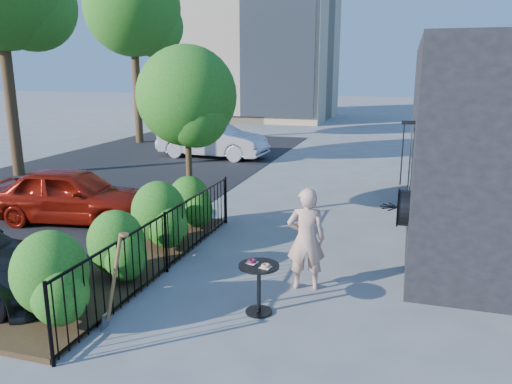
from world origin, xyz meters
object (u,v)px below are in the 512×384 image
(cafe_table, at_px, (259,280))
(woman, at_px, (306,239))
(patio_tree, at_px, (189,102))
(car_silver, at_px, (212,140))
(car_red, at_px, (72,195))
(shovel, at_px, (113,287))
(street_tree_far, at_px, (133,14))

(cafe_table, xyz_separation_m, woman, (0.48, 1.04, 0.32))
(patio_tree, bearing_deg, car_silver, 108.65)
(woman, distance_m, car_silver, 12.56)
(patio_tree, xyz_separation_m, car_red, (-2.71, -0.67, -2.12))
(shovel, bearing_deg, woman, 43.48)
(cafe_table, height_order, car_silver, car_silver)
(patio_tree, height_order, cafe_table, patio_tree)
(street_tree_far, height_order, cafe_table, street_tree_far)
(car_silver, bearing_deg, cafe_table, -151.16)
(patio_tree, xyz_separation_m, car_silver, (-2.81, 8.34, -2.04))
(cafe_table, relative_size, woman, 0.47)
(cafe_table, distance_m, car_silver, 13.28)
(shovel, bearing_deg, car_silver, 106.12)
(woman, relative_size, car_silver, 0.38)
(cafe_table, height_order, woman, woman)
(patio_tree, xyz_separation_m, shovel, (0.98, -4.79, -2.12))
(car_silver, bearing_deg, patio_tree, -157.10)
(cafe_table, relative_size, car_red, 0.21)
(street_tree_far, relative_size, cafe_table, 10.40)
(street_tree_far, relative_size, car_red, 2.20)
(cafe_table, height_order, shovel, shovel)
(car_silver, bearing_deg, shovel, -159.64)
(cafe_table, distance_m, car_red, 6.23)
(cafe_table, xyz_separation_m, car_red, (-5.42, 3.06, 0.12))
(street_tree_far, bearing_deg, woman, -51.92)
(street_tree_far, relative_size, woman, 4.94)
(patio_tree, height_order, car_silver, patio_tree)
(street_tree_far, relative_size, car_silver, 1.88)
(woman, distance_m, car_red, 6.24)
(patio_tree, bearing_deg, car_red, -166.05)
(patio_tree, relative_size, car_silver, 0.89)
(patio_tree, height_order, shovel, patio_tree)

